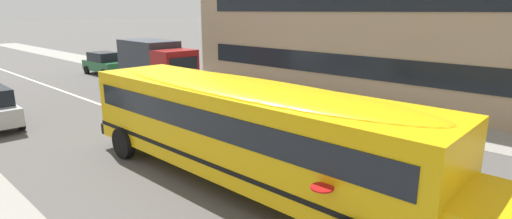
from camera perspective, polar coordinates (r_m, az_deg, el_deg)
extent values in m
plane|color=#54514F|center=(11.14, 9.67, -10.56)|extent=(400.00, 400.00, 0.00)
cube|color=gray|center=(17.50, 23.63, -2.34)|extent=(120.00, 3.00, 0.01)
cube|color=silver|center=(11.14, 9.67, -10.55)|extent=(110.00, 0.16, 0.01)
cube|color=yellow|center=(10.48, -2.08, -2.68)|extent=(10.95, 2.65, 2.18)
cube|color=black|center=(15.02, -17.18, -1.71)|extent=(0.24, 2.48, 0.36)
cube|color=black|center=(10.37, -2.10, -0.60)|extent=(10.30, 2.68, 0.63)
cube|color=black|center=(10.68, -2.05, -5.99)|extent=(10.97, 2.68, 0.12)
ellipsoid|color=yellow|center=(10.22, -2.13, 3.19)|extent=(10.51, 2.45, 0.36)
cylinder|color=red|center=(7.42, 9.58, -11.15)|extent=(0.44, 0.44, 0.03)
cylinder|color=black|center=(9.75, 21.54, -11.94)|extent=(1.00, 0.29, 0.99)
cylinder|color=black|center=(14.59, -10.16, -2.48)|extent=(1.00, 0.29, 0.99)
cylinder|color=black|center=(13.33, -18.70, -4.63)|extent=(1.00, 0.29, 0.99)
cylinder|color=black|center=(20.64, -32.80, -0.21)|extent=(0.60, 0.19, 0.60)
cylinder|color=black|center=(18.16, -30.99, -1.66)|extent=(0.60, 0.19, 0.60)
cube|color=#236038|center=(31.33, -21.05, 5.97)|extent=(3.95, 1.83, 0.70)
cube|color=black|center=(31.39, -21.29, 7.20)|extent=(2.25, 1.63, 0.64)
cylinder|color=black|center=(30.64, -18.46, 5.36)|extent=(0.61, 0.20, 0.60)
cylinder|color=black|center=(29.85, -21.28, 4.90)|extent=(0.61, 0.20, 0.60)
cylinder|color=black|center=(32.91, -20.74, 5.73)|extent=(0.61, 0.20, 0.60)
cylinder|color=black|center=(32.17, -23.42, 5.31)|extent=(0.61, 0.20, 0.60)
cube|color=maroon|center=(23.46, -11.69, 6.05)|extent=(1.89, 2.27, 2.00)
cube|color=black|center=(22.66, -10.47, 6.59)|extent=(0.11, 1.85, 0.70)
cube|color=#333842|center=(26.01, -15.29, 7.06)|extent=(4.28, 2.36, 2.40)
cylinder|color=black|center=(24.22, -9.37, 4.01)|extent=(0.85, 0.29, 0.84)
cylinder|color=black|center=(23.06, -13.87, 3.27)|extent=(0.85, 0.29, 0.84)
cylinder|color=black|center=(27.20, -13.68, 4.90)|extent=(0.85, 0.29, 0.84)
cylinder|color=black|center=(26.18, -17.83, 4.27)|extent=(0.85, 0.29, 0.84)
cube|color=black|center=(20.83, 11.25, 6.46)|extent=(18.28, 0.04, 1.10)
cube|color=black|center=(20.66, 11.69, 15.29)|extent=(18.28, 0.04, 1.10)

